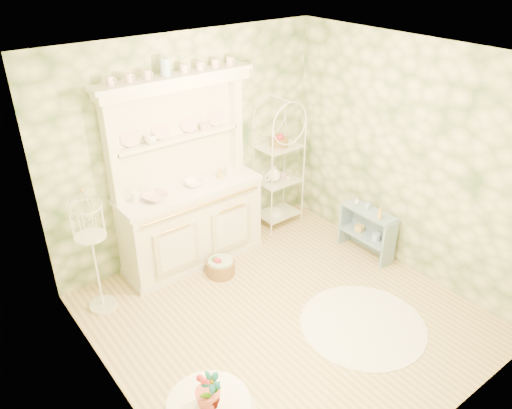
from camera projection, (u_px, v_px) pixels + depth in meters
floor at (284, 316)px, 5.34m from camera, size 3.60×3.60×0.00m
ceiling at (294, 60)px, 4.05m from camera, size 3.60×3.60×0.00m
wall_left at (106, 276)px, 3.73m from camera, size 3.60×3.60×0.00m
wall_right at (408, 160)px, 5.66m from camera, size 3.60×3.60×0.00m
wall_back at (190, 149)px, 5.95m from camera, size 3.60×3.60×0.00m
wall_front at (459, 305)px, 3.44m from camera, size 3.60×3.60×0.00m
kitchen_dresser at (188, 176)px, 5.74m from camera, size 1.87×0.61×2.29m
bakers_rack at (279, 165)px, 6.67m from camera, size 0.56×0.40×1.77m
side_shelf at (367, 234)px, 6.27m from camera, size 0.33×0.70×0.57m
birdcage_stand at (93, 252)px, 5.14m from camera, size 0.37×0.37×1.44m
floor_basket at (221, 265)px, 5.94m from camera, size 0.40×0.40×0.25m
lace_rug at (363, 325)px, 5.21m from camera, size 1.50×1.50×0.01m
bowl_floral at (155, 199)px, 5.52m from camera, size 0.35×0.35×0.07m
bowl_white at (194, 185)px, 5.83m from camera, size 0.27×0.27×0.07m
cup_left at (151, 141)px, 5.45m from camera, size 0.17×0.17×0.11m
cup_right at (204, 128)px, 5.81m from camera, size 0.12×0.12×0.10m
potted_geranium at (212, 393)px, 3.39m from camera, size 0.19×0.16×0.31m
bottle_amber at (380, 214)px, 5.91m from camera, size 0.07×0.07×0.16m
bottle_blue at (368, 206)px, 6.14m from camera, size 0.05×0.05×0.11m
bottle_glass at (357, 202)px, 6.26m from camera, size 0.09×0.09×0.09m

